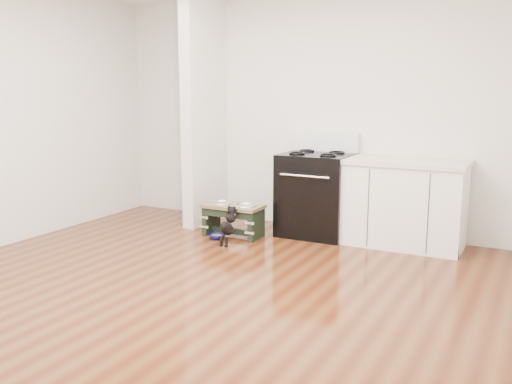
# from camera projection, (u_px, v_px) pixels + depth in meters

# --- Properties ---
(ground) EXTENTS (5.00, 5.00, 0.00)m
(ground) POSITION_uv_depth(u_px,v_px,m) (190.00, 291.00, 4.69)
(ground) COLOR #4A1E0D
(ground) RESTS_ON ground
(room_shell) EXTENTS (5.00, 5.00, 5.00)m
(room_shell) POSITION_uv_depth(u_px,v_px,m) (185.00, 91.00, 4.39)
(room_shell) COLOR silver
(room_shell) RESTS_ON ground
(partition_wall) EXTENTS (0.15, 0.80, 2.70)m
(partition_wall) POSITION_uv_depth(u_px,v_px,m) (205.00, 112.00, 6.81)
(partition_wall) COLOR silver
(partition_wall) RESTS_ON ground
(oven_range) EXTENTS (0.76, 0.69, 1.14)m
(oven_range) POSITION_uv_depth(u_px,v_px,m) (316.00, 193.00, 6.37)
(oven_range) COLOR black
(oven_range) RESTS_ON ground
(cabinet_run) EXTENTS (1.24, 0.64, 0.91)m
(cabinet_run) POSITION_uv_depth(u_px,v_px,m) (405.00, 203.00, 5.95)
(cabinet_run) COLOR white
(cabinet_run) RESTS_ON ground
(dog_feeder) EXTENTS (0.66, 0.35, 0.38)m
(dog_feeder) POSITION_uv_depth(u_px,v_px,m) (233.00, 214.00, 6.34)
(dog_feeder) COLOR black
(dog_feeder) RESTS_ON ground
(puppy) EXTENTS (0.12, 0.34, 0.40)m
(puppy) POSITION_uv_depth(u_px,v_px,m) (228.00, 224.00, 6.03)
(puppy) COLOR black
(puppy) RESTS_ON ground
(floor_bowl) EXTENTS (0.19, 0.19, 0.06)m
(floor_bowl) POSITION_uv_depth(u_px,v_px,m) (217.00, 237.00, 6.26)
(floor_bowl) COLOR #0C0D56
(floor_bowl) RESTS_ON ground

